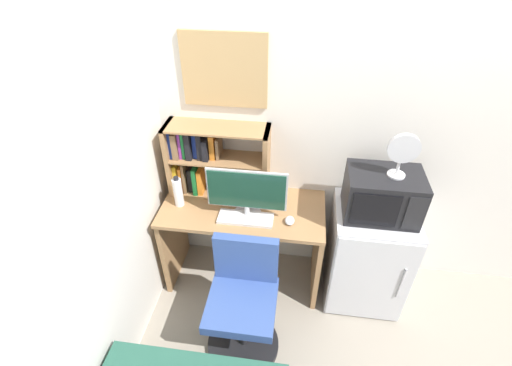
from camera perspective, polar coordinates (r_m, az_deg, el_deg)
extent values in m
cube|color=silver|center=(2.75, 28.30, 6.91)|extent=(6.40, 0.04, 2.60)
cube|color=silver|center=(1.69, -34.94, -15.75)|extent=(0.04, 4.40, 2.60)
cube|color=#997047|center=(2.65, -2.06, -4.05)|extent=(1.18, 0.56, 0.03)
cube|color=#997047|center=(3.04, -12.74, -8.37)|extent=(0.04, 0.51, 0.72)
cube|color=#997047|center=(2.90, 9.56, -10.68)|extent=(0.04, 0.51, 0.72)
cube|color=#997047|center=(2.74, -13.05, 3.90)|extent=(0.03, 0.24, 0.55)
cube|color=#997047|center=(2.59, 1.65, 2.86)|extent=(0.03, 0.24, 0.55)
cube|color=#997047|center=(2.51, -6.28, 8.57)|extent=(0.73, 0.24, 0.01)
cube|color=#997047|center=(2.63, -5.94, 3.89)|extent=(0.67, 0.24, 0.01)
cube|color=gold|center=(2.83, -11.97, 1.36)|extent=(0.03, 0.19, 0.24)
cube|color=orange|center=(2.83, -11.28, 1.17)|extent=(0.02, 0.17, 0.22)
cube|color=brown|center=(2.81, -10.79, 1.42)|extent=(0.02, 0.18, 0.25)
cube|color=black|center=(2.82, -9.91, 0.96)|extent=(0.04, 0.15, 0.19)
cube|color=#197233|center=(2.79, -9.16, 1.01)|extent=(0.03, 0.19, 0.23)
cube|color=orange|center=(2.79, -8.41, 0.80)|extent=(0.03, 0.18, 0.20)
cube|color=navy|center=(2.68, -12.79, 6.52)|extent=(0.02, 0.18, 0.21)
cube|color=brown|center=(2.66, -12.12, 6.33)|extent=(0.04, 0.20, 0.20)
cube|color=purple|center=(2.66, -11.40, 6.40)|extent=(0.02, 0.17, 0.20)
cube|color=#197233|center=(2.65, -10.95, 6.40)|extent=(0.02, 0.17, 0.20)
cube|color=black|center=(2.63, -10.18, 6.36)|extent=(0.04, 0.19, 0.21)
cube|color=navy|center=(2.64, -9.27, 6.23)|extent=(0.03, 0.14, 0.18)
cube|color=black|center=(2.62, -8.48, 6.22)|extent=(0.04, 0.17, 0.20)
cube|color=black|center=(2.62, -7.62, 5.77)|extent=(0.04, 0.19, 0.16)
cube|color=orange|center=(2.61, -6.65, 6.07)|extent=(0.04, 0.15, 0.18)
cube|color=brown|center=(2.61, -5.82, 5.80)|extent=(0.02, 0.15, 0.16)
cylinder|color=#B7B7BC|center=(2.57, -1.41, -5.00)|extent=(0.21, 0.21, 0.02)
cylinder|color=#B7B7BC|center=(2.54, -1.43, -4.26)|extent=(0.04, 0.04, 0.07)
cube|color=#B7B7BC|center=(2.43, -1.47, -1.04)|extent=(0.55, 0.01, 0.30)
cube|color=#193D2D|center=(2.43, -1.49, -1.11)|extent=(0.52, 0.02, 0.28)
cube|color=silver|center=(2.54, -1.63, -5.55)|extent=(0.38, 0.14, 0.02)
ellipsoid|color=silver|center=(2.52, 5.29, -5.87)|extent=(0.07, 0.09, 0.04)
cylinder|color=silver|center=(2.66, -12.09, -1.45)|extent=(0.07, 0.07, 0.22)
cylinder|color=black|center=(2.58, -12.43, 0.70)|extent=(0.04, 0.04, 0.02)
cube|color=silver|center=(2.89, 16.90, -10.66)|extent=(0.55, 0.51, 0.83)
cube|color=silver|center=(2.72, 17.47, -14.66)|extent=(0.53, 0.01, 0.79)
cylinder|color=#B2B2B7|center=(2.73, 21.76, -14.40)|extent=(0.01, 0.01, 0.29)
cube|color=black|center=(2.52, 19.15, -1.72)|extent=(0.48, 0.33, 0.32)
cube|color=black|center=(2.38, 18.11, -4.11)|extent=(0.29, 0.01, 0.24)
cube|color=black|center=(2.44, 23.64, -4.47)|extent=(0.12, 0.01, 0.25)
cylinder|color=silver|center=(2.44, 21.06, 1.24)|extent=(0.11, 0.11, 0.01)
cylinder|color=silver|center=(2.41, 21.33, 2.28)|extent=(0.02, 0.02, 0.09)
cylinder|color=silver|center=(2.33, 22.13, 5.04)|extent=(0.19, 0.03, 0.19)
cylinder|color=black|center=(2.81, -2.02, -23.82)|extent=(0.50, 0.50, 0.04)
cylinder|color=black|center=(2.63, -2.12, -21.46)|extent=(0.04, 0.04, 0.44)
cube|color=#334C8C|center=(2.43, -2.25, -18.49)|extent=(0.43, 0.43, 0.07)
cube|color=#334C8C|center=(2.38, -1.56, -11.69)|extent=(0.41, 0.06, 0.36)
cube|color=tan|center=(2.45, -4.99, 17.15)|extent=(0.56, 0.02, 0.49)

